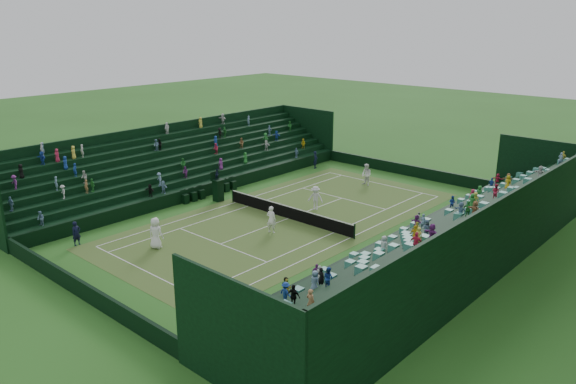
# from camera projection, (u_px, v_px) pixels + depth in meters

# --- Properties ---
(ground) EXTENTS (160.00, 160.00, 0.00)m
(ground) POSITION_uv_depth(u_px,v_px,m) (288.00, 219.00, 40.03)
(ground) COLOR #2B621F
(ground) RESTS_ON ground
(court_surface) EXTENTS (12.97, 26.77, 0.01)m
(court_surface) POSITION_uv_depth(u_px,v_px,m) (288.00, 219.00, 40.03)
(court_surface) COLOR #327828
(court_surface) RESTS_ON ground
(perimeter_wall_north) EXTENTS (17.17, 0.20, 1.00)m
(perimeter_wall_north) POSITION_uv_depth(u_px,v_px,m) (404.00, 170.00, 51.16)
(perimeter_wall_north) COLOR black
(perimeter_wall_north) RESTS_ON ground
(perimeter_wall_south) EXTENTS (17.17, 0.20, 1.00)m
(perimeter_wall_south) POSITION_uv_depth(u_px,v_px,m) (80.00, 288.00, 28.60)
(perimeter_wall_south) COLOR black
(perimeter_wall_south) RESTS_ON ground
(perimeter_wall_east) EXTENTS (0.20, 31.77, 1.00)m
(perimeter_wall_east) POSITION_uv_depth(u_px,v_px,m) (390.00, 243.00, 34.46)
(perimeter_wall_east) COLOR black
(perimeter_wall_east) RESTS_ON ground
(perimeter_wall_west) EXTENTS (0.20, 31.77, 1.00)m
(perimeter_wall_west) POSITION_uv_depth(u_px,v_px,m) (210.00, 189.00, 45.30)
(perimeter_wall_west) COLOR black
(perimeter_wall_west) RESTS_ON ground
(north_grandstand) EXTENTS (6.60, 32.00, 4.90)m
(north_grandstand) POSITION_uv_depth(u_px,v_px,m) (455.00, 244.00, 31.48)
(north_grandstand) COLOR black
(north_grandstand) RESTS_ON ground
(south_grandstand) EXTENTS (6.60, 32.00, 4.90)m
(south_grandstand) POSITION_uv_depth(u_px,v_px,m) (177.00, 168.00, 47.66)
(south_grandstand) COLOR black
(south_grandstand) RESTS_ON ground
(tennis_net) EXTENTS (11.67, 0.10, 1.06)m
(tennis_net) POSITION_uv_depth(u_px,v_px,m) (288.00, 212.00, 39.87)
(tennis_net) COLOR black
(tennis_net) RESTS_ON ground
(umpire_chair) EXTENTS (0.82, 0.82, 2.59)m
(umpire_chair) POSITION_uv_depth(u_px,v_px,m) (218.00, 187.00, 43.65)
(umpire_chair) COLOR black
(umpire_chair) RESTS_ON ground
(courtside_chairs) EXTENTS (0.49, 5.46, 1.06)m
(courtside_chairs) POSITION_uv_depth(u_px,v_px,m) (210.00, 191.00, 45.02)
(courtside_chairs) COLOR black
(courtside_chairs) RESTS_ON ground
(player_near_west) EXTENTS (1.14, 0.95, 2.00)m
(player_near_west) POSITION_uv_depth(u_px,v_px,m) (156.00, 233.00, 34.61)
(player_near_west) COLOR white
(player_near_west) RESTS_ON ground
(player_near_east) EXTENTS (0.77, 0.61, 1.86)m
(player_near_east) POSITION_uv_depth(u_px,v_px,m) (271.00, 219.00, 37.16)
(player_near_east) COLOR white
(player_near_east) RESTS_ON ground
(player_far_west) EXTENTS (1.04, 0.88, 1.88)m
(player_far_west) POSITION_uv_depth(u_px,v_px,m) (366.00, 175.00, 47.79)
(player_far_west) COLOR white
(player_far_west) RESTS_ON ground
(player_far_east) EXTENTS (1.33, 1.04, 1.81)m
(player_far_east) POSITION_uv_depth(u_px,v_px,m) (316.00, 198.00, 41.73)
(player_far_east) COLOR white
(player_far_east) RESTS_ON ground
(line_judge_north) EXTENTS (0.60, 0.71, 1.65)m
(line_judge_north) POSITION_uv_depth(u_px,v_px,m) (315.00, 160.00, 53.37)
(line_judge_north) COLOR black
(line_judge_north) RESTS_ON ground
(line_judge_south) EXTENTS (0.39, 0.58, 1.57)m
(line_judge_south) POSITION_uv_depth(u_px,v_px,m) (76.00, 233.00, 35.14)
(line_judge_south) COLOR black
(line_judge_south) RESTS_ON ground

